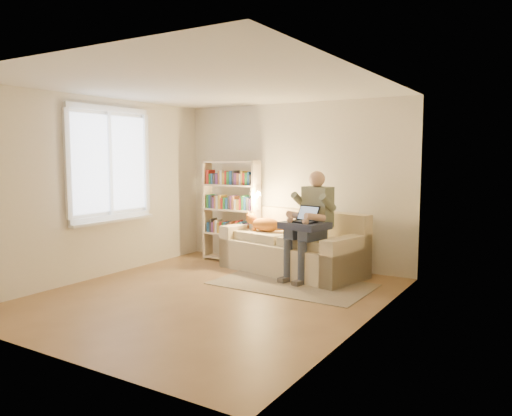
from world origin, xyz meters
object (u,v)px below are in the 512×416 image
Objects in this scene: sofa at (294,250)px; cat at (262,224)px; laptop at (307,218)px; person at (311,218)px; bookshelf at (231,206)px.

sofa is 0.66m from cat.
sofa reaches higher than cat.
laptop is (0.40, -0.39, 0.56)m from sofa.
bookshelf reaches higher than person.
laptop is at bearing -19.87° from bookshelf.
sofa is 1.51× the size of person.
cat is (-0.55, -0.03, 0.37)m from sofa.
sofa is at bearing -8.65° from bookshelf.
sofa is 3.11× the size of cat.
person is 0.92× the size of bookshelf.
cat is 1.03m from laptop.
bookshelf reaches higher than cat.
bookshelf is at bearing 178.25° from person.
person is 3.93× the size of laptop.
cat is 0.76m from bookshelf.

